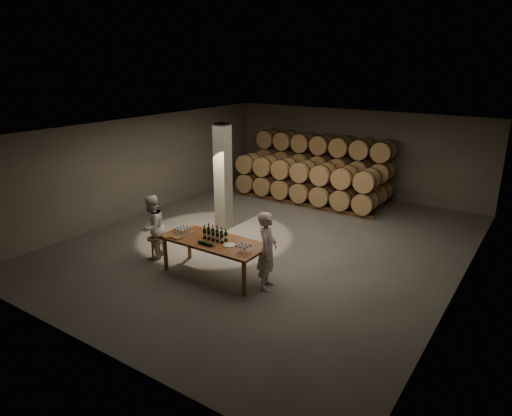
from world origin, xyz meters
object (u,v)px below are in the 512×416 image
Objects in this scene: stool at (154,242)px; person_woman at (152,227)px; notebook_near at (177,237)px; person_man at (267,251)px; plate at (229,245)px; tasting_table at (214,244)px; bottle_cluster at (215,235)px.

person_woman is (-0.13, 0.08, 0.36)m from stool.
notebook_near is 2.28m from person_man.
notebook_near is 1.19m from person_woman.
plate is 0.92m from person_man.
person_man is (3.23, 0.32, 0.42)m from stool.
person_man is (1.39, 0.17, 0.11)m from tasting_table.
stool is (-2.34, -0.11, -0.42)m from plate.
person_man reaches higher than stool.
person_woman reaches higher than plate.
notebook_near reaches higher than plate.
tasting_table is at bearing 30.47° from notebook_near.
notebook_near is 1.13m from stool.
tasting_table is 1.54× the size of person_woman.
stool is (-1.86, -0.20, -0.53)m from bottle_cluster.
person_woman is at bearing -177.97° from tasting_table.
bottle_cluster is (0.01, 0.05, 0.22)m from tasting_table.
person_woman is at bearing 171.32° from notebook_near.
stool is at bearing -173.81° from bottle_cluster.
tasting_table is at bearing 175.24° from plate.
person_man is at bearing 5.07° from bottle_cluster.
stool is (-1.85, -0.15, -0.31)m from tasting_table.
tasting_table is 0.51m from plate.
person_man reaches higher than tasting_table.
notebook_near is (-0.84, -0.43, -0.11)m from bottle_cluster.
notebook_near is 0.14× the size of person_man.
plate is at bearing 20.34° from notebook_near.
plate is at bearing -10.96° from bottle_cluster.
tasting_table is 1.43× the size of person_man.
bottle_cluster reaches higher than tasting_table.
bottle_cluster is 0.95m from notebook_near.
person_man reaches higher than bottle_cluster.
person_man is 1.08× the size of person_woman.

